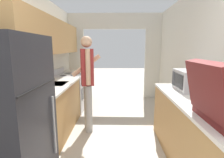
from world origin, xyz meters
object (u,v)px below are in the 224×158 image
(microwave, at_px, (190,80))
(book_stack, at_px, (204,100))
(person, at_px, (87,81))
(refrigerator, at_px, (4,123))
(range_oven, at_px, (71,92))

(microwave, bearing_deg, book_stack, -95.71)
(person, bearing_deg, refrigerator, 145.24)
(person, xyz_separation_m, book_stack, (1.56, -1.02, -0.02))
(book_stack, bearing_deg, person, 146.84)
(refrigerator, height_order, book_stack, refrigerator)
(range_oven, xyz_separation_m, microwave, (2.21, -1.54, 0.59))
(range_oven, bearing_deg, book_stack, -44.43)
(microwave, distance_m, book_stack, 0.59)
(refrigerator, distance_m, book_stack, 2.17)
(refrigerator, bearing_deg, range_oven, 91.16)
(person, relative_size, microwave, 3.19)
(refrigerator, relative_size, microwave, 3.05)
(refrigerator, height_order, range_oven, refrigerator)
(range_oven, bearing_deg, microwave, -34.88)
(person, bearing_deg, book_stack, -138.78)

